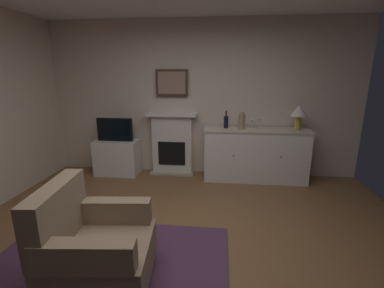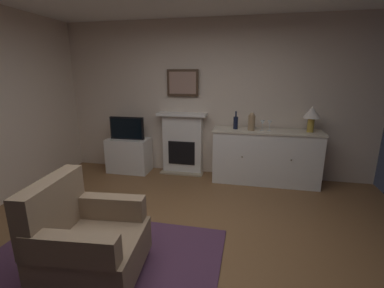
% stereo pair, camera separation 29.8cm
% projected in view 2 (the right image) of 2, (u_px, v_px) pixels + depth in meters
% --- Properties ---
extents(ground_plane, '(5.40, 4.95, 0.10)m').
position_uv_depth(ground_plane, '(175.00, 261.00, 2.67)').
color(ground_plane, brown).
rests_on(ground_plane, ground).
extents(wall_rear, '(5.40, 0.06, 2.65)m').
position_uv_depth(wall_rear, '(212.00, 100.00, 4.63)').
color(wall_rear, beige).
rests_on(wall_rear, ground_plane).
extents(area_rug, '(2.27, 1.81, 0.02)m').
position_uv_depth(area_rug, '(93.00, 272.00, 2.44)').
color(area_rug, '#4C2D47').
rests_on(area_rug, ground_plane).
extents(fireplace_unit, '(0.87, 0.30, 1.10)m').
position_uv_depth(fireplace_unit, '(183.00, 143.00, 4.81)').
color(fireplace_unit, white).
rests_on(fireplace_unit, ground_plane).
extents(framed_picture, '(0.55, 0.04, 0.45)m').
position_uv_depth(framed_picture, '(183.00, 83.00, 4.58)').
color(framed_picture, '#473323').
extents(sideboard_cabinet, '(1.71, 0.49, 0.89)m').
position_uv_depth(sideboard_cabinet, '(265.00, 157.00, 4.38)').
color(sideboard_cabinet, white).
rests_on(sideboard_cabinet, ground_plane).
extents(table_lamp, '(0.26, 0.26, 0.40)m').
position_uv_depth(table_lamp, '(312.00, 114.00, 4.07)').
color(table_lamp, '#B79338').
rests_on(table_lamp, sideboard_cabinet).
extents(wine_bottle, '(0.08, 0.08, 0.29)m').
position_uv_depth(wine_bottle, '(236.00, 122.00, 4.34)').
color(wine_bottle, black).
rests_on(wine_bottle, sideboard_cabinet).
extents(wine_glass_left, '(0.07, 0.07, 0.16)m').
position_uv_depth(wine_glass_left, '(262.00, 123.00, 4.21)').
color(wine_glass_left, silver).
rests_on(wine_glass_left, sideboard_cabinet).
extents(wine_glass_center, '(0.07, 0.07, 0.16)m').
position_uv_depth(wine_glass_center, '(270.00, 123.00, 4.18)').
color(wine_glass_center, silver).
rests_on(wine_glass_center, sideboard_cabinet).
extents(vase_decorative, '(0.11, 0.11, 0.28)m').
position_uv_depth(vase_decorative, '(252.00, 122.00, 4.23)').
color(vase_decorative, '#9E7F5B').
rests_on(vase_decorative, sideboard_cabinet).
extents(tv_cabinet, '(0.75, 0.42, 0.62)m').
position_uv_depth(tv_cabinet, '(129.00, 155.00, 4.92)').
color(tv_cabinet, white).
rests_on(tv_cabinet, ground_plane).
extents(tv_set, '(0.62, 0.07, 0.40)m').
position_uv_depth(tv_set, '(127.00, 128.00, 4.76)').
color(tv_set, black).
rests_on(tv_set, tv_cabinet).
extents(armchair, '(0.88, 0.85, 0.92)m').
position_uv_depth(armchair, '(86.00, 240.00, 2.29)').
color(armchair, '#8C7259').
rests_on(armchair, ground_plane).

